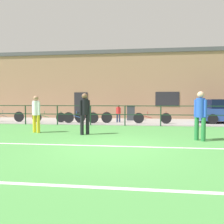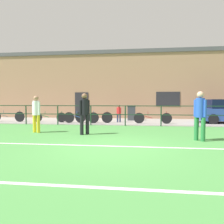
# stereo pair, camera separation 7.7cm
# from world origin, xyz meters

# --- Properties ---
(ground) EXTENTS (60.00, 44.00, 0.04)m
(ground) POSITION_xyz_m (0.00, 0.00, -0.02)
(ground) COLOR #478C42
(field_line_touchline) EXTENTS (36.00, 0.11, 0.00)m
(field_line_touchline) POSITION_xyz_m (0.00, 0.20, 0.00)
(field_line_touchline) COLOR white
(field_line_touchline) RESTS_ON ground
(field_line_hash) EXTENTS (36.00, 0.11, 0.00)m
(field_line_hash) POSITION_xyz_m (0.00, -3.12, 0.00)
(field_line_hash) COLOR white
(field_line_hash) RESTS_ON ground
(pavement_strip) EXTENTS (48.00, 5.00, 0.02)m
(pavement_strip) POSITION_xyz_m (0.00, 8.50, 0.01)
(pavement_strip) COLOR gray
(pavement_strip) RESTS_ON ground
(perimeter_fence) EXTENTS (36.07, 0.07, 1.15)m
(perimeter_fence) POSITION_xyz_m (0.00, 6.00, 0.75)
(perimeter_fence) COLOR #193823
(perimeter_fence) RESTS_ON ground
(clubhouse_facade) EXTENTS (28.00, 2.56, 5.45)m
(clubhouse_facade) POSITION_xyz_m (-0.00, 12.20, 2.73)
(clubhouse_facade) COLOR #A37A5B
(clubhouse_facade) RESTS_ON ground
(player_goalkeeper) EXTENTS (0.39, 0.34, 1.72)m
(player_goalkeeper) POSITION_xyz_m (-1.45, 2.43, 0.98)
(player_goalkeeper) COLOR black
(player_goalkeeper) RESTS_ON ground
(player_striker) EXTENTS (0.43, 0.29, 1.64)m
(player_striker) POSITION_xyz_m (-3.72, 2.73, 0.93)
(player_striker) COLOR gold
(player_striker) RESTS_ON ground
(player_winger) EXTENTS (0.37, 0.37, 1.75)m
(player_winger) POSITION_xyz_m (2.95, 1.54, 0.99)
(player_winger) COLOR #237038
(player_winger) RESTS_ON ground
(spectator_child) EXTENTS (0.30, 0.20, 1.15)m
(spectator_child) POSITION_xyz_m (-0.54, 7.80, 0.67)
(spectator_child) COLOR #232D4C
(spectator_child) RESTS_ON pavement_strip
(bicycle_parked_0) EXTENTS (2.31, 0.04, 0.75)m
(bicycle_parked_0) POSITION_xyz_m (1.60, 7.20, 0.36)
(bicycle_parked_0) COLOR black
(bicycle_parked_0) RESTS_ON pavement_strip
(bicycle_parked_1) EXTENTS (2.38, 0.04, 0.77)m
(bicycle_parked_1) POSITION_xyz_m (-7.96, 7.20, 0.38)
(bicycle_parked_1) COLOR black
(bicycle_parked_1) RESTS_ON pavement_strip
(bicycle_parked_2) EXTENTS (2.26, 0.04, 0.77)m
(bicycle_parked_2) POSITION_xyz_m (-2.84, 6.93, 0.37)
(bicycle_parked_2) COLOR black
(bicycle_parked_2) RESTS_ON pavement_strip
(bicycle_parked_3) EXTENTS (2.28, 0.04, 0.74)m
(bicycle_parked_3) POSITION_xyz_m (-5.05, 7.20, 0.36)
(bicycle_parked_3) COLOR black
(bicycle_parked_3) RESTS_ON pavement_strip
(bicycle_parked_4) EXTENTS (2.41, 0.04, 0.78)m
(bicycle_parked_4) POSITION_xyz_m (-2.09, 7.20, 0.38)
(bicycle_parked_4) COLOR black
(bicycle_parked_4) RESTS_ON pavement_strip
(trash_bin_0) EXTENTS (0.57, 0.49, 1.07)m
(trash_bin_0) POSITION_xyz_m (0.21, 9.35, 0.56)
(trash_bin_0) COLOR #33383D
(trash_bin_0) RESTS_ON pavement_strip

